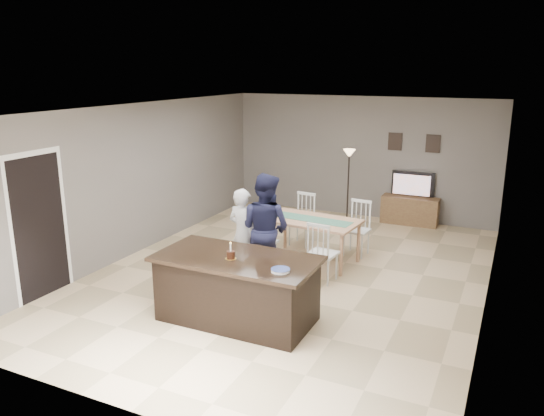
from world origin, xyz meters
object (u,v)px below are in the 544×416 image
at_px(dining_table, 311,227).
at_px(man, 265,229).
at_px(floor_lamp, 349,168).
at_px(woman, 243,234).
at_px(birthday_cake, 231,255).
at_px(tv_console, 410,211).
at_px(plate_stack, 280,270).
at_px(television, 412,185).
at_px(kitchen_island, 237,288).

bearing_deg(dining_table, man, -99.81).
bearing_deg(floor_lamp, woman, -101.98).
bearing_deg(birthday_cake, dining_table, 87.32).
xyz_separation_m(tv_console, plate_stack, (-0.47, -5.80, 0.62)).
xyz_separation_m(television, plate_stack, (-0.47, -5.87, 0.06)).
height_order(tv_console, woman, woman).
bearing_deg(dining_table, plate_stack, -71.19).
distance_m(woman, birthday_cake, 1.57).
relative_size(plate_stack, dining_table, 0.12).
xyz_separation_m(television, man, (-1.44, -4.29, 0.02)).
distance_m(television, woman, 4.67).
bearing_deg(birthday_cake, tv_console, 77.66).
height_order(woman, plate_stack, woman).
relative_size(man, dining_table, 0.89).
bearing_deg(tv_console, woman, -113.51).
bearing_deg(woman, floor_lamp, -89.69).
xyz_separation_m(man, dining_table, (0.32, 1.17, -0.25)).
bearing_deg(woman, man, -167.70).
xyz_separation_m(television, floor_lamp, (-1.13, -0.97, 0.45)).
height_order(tv_console, floor_lamp, floor_lamp).
bearing_deg(woman, tv_console, -101.21).
bearing_deg(woman, plate_stack, 143.27).
bearing_deg(plate_stack, television, 85.47).
bearing_deg(plate_stack, dining_table, 103.32).
bearing_deg(floor_lamp, kitchen_island, -90.84).
relative_size(kitchen_island, woman, 1.45).
distance_m(birthday_cake, plate_stack, 0.79).
height_order(woman, dining_table, woman).
distance_m(kitchen_island, woman, 1.52).
bearing_deg(birthday_cake, woman, 112.55).
distance_m(tv_console, floor_lamp, 1.77).
distance_m(kitchen_island, plate_stack, 0.90).
bearing_deg(kitchen_island, television, 77.99).
xyz_separation_m(tv_console, woman, (-1.84, -4.22, 0.44)).
xyz_separation_m(birthday_cake, dining_table, (0.12, 2.61, -0.32)).
height_order(television, floor_lamp, floor_lamp).
distance_m(television, dining_table, 3.32).
height_order(kitchen_island, television, television).
height_order(kitchen_island, dining_table, dining_table).
relative_size(dining_table, floor_lamp, 1.17).
distance_m(tv_console, dining_table, 3.26).
bearing_deg(kitchen_island, woman, 115.21).
bearing_deg(floor_lamp, birthday_cake, -91.28).
distance_m(dining_table, floor_lamp, 2.25).
height_order(television, man, man).
distance_m(kitchen_island, tv_console, 5.70).
xyz_separation_m(woman, man, (0.40, 0.00, 0.14)).
distance_m(woman, floor_lamp, 3.44).
xyz_separation_m(kitchen_island, television, (1.20, 5.64, 0.41)).
bearing_deg(man, floor_lamp, -86.34).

